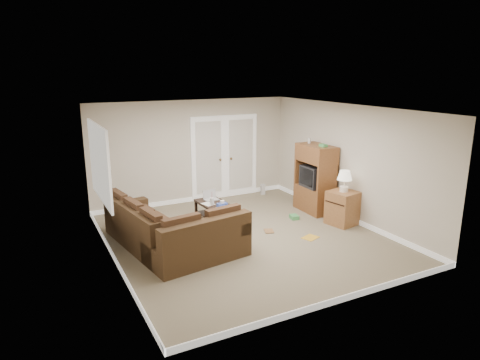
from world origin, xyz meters
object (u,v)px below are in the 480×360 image
sectional_sofa (168,234)px  side_cabinet (343,205)px  coffee_table (215,212)px  tv_armoire (315,178)px

sectional_sofa → side_cabinet: 3.74m
sectional_sofa → side_cabinet: (3.73, -0.34, 0.10)m
coffee_table → tv_armoire: bearing=-10.4°
coffee_table → sectional_sofa: bearing=-147.4°
sectional_sofa → tv_armoire: 3.81m
sectional_sofa → coffee_table: size_ratio=2.51×
coffee_table → tv_armoire: size_ratio=0.65×
coffee_table → side_cabinet: side_cabinet is taller
tv_armoire → side_cabinet: 1.05m
tv_armoire → sectional_sofa: bearing=-168.7°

